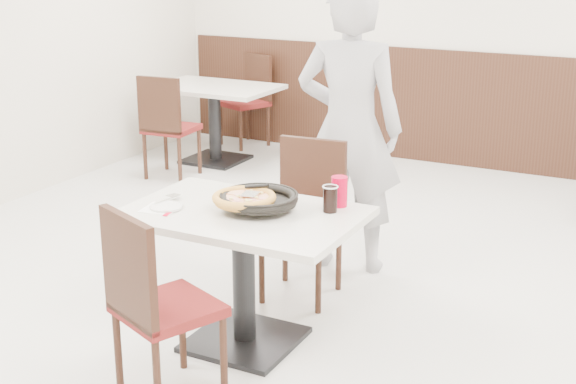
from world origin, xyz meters
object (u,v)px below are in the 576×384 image
at_px(side_plate, 166,207).
at_px(red_cup, 339,191).
at_px(bg_chair_left_near, 171,126).
at_px(bg_chair_left_far, 244,101).
at_px(cola_glass, 330,200).
at_px(chair_near, 168,304).
at_px(chair_far, 301,223).
at_px(pizza, 244,201).
at_px(pizza_pan, 259,202).
at_px(bg_table_left, 215,124).
at_px(diner_person, 349,129).
at_px(main_table, 244,278).

xyz_separation_m(side_plate, red_cup, (0.78, 0.45, 0.07)).
bearing_deg(bg_chair_left_near, bg_chair_left_far, 86.11).
bearing_deg(cola_glass, chair_near, -118.80).
relative_size(chair_far, pizza, 3.15).
bearing_deg(pizza_pan, red_cup, 36.54).
height_order(chair_far, bg_table_left, chair_far).
distance_m(pizza, side_plate, 0.42).
bearing_deg(side_plate, pizza, 20.22).
bearing_deg(bg_chair_left_far, diner_person, 154.99).
bearing_deg(bg_chair_left_far, red_cup, 150.17).
xyz_separation_m(pizza_pan, red_cup, (0.34, 0.25, 0.04)).
distance_m(chair_far, red_cup, 0.65).
bearing_deg(main_table, chair_far, 89.62).
bearing_deg(chair_near, bg_table_left, 142.38).
height_order(main_table, chair_near, chair_near).
bearing_deg(red_cup, cola_glass, -91.89).
bearing_deg(side_plate, pizza_pan, 24.63).
height_order(pizza_pan, bg_chair_left_near, bg_chair_left_near).
bearing_deg(bg_chair_left_near, cola_glass, -45.43).
distance_m(bg_table_left, bg_chair_left_near, 0.65).
bearing_deg(bg_table_left, red_cup, -47.63).
bearing_deg(pizza, cola_glass, 27.71).
distance_m(chair_near, side_plate, 0.64).
bearing_deg(bg_chair_left_near, diner_person, -32.79).
height_order(chair_near, pizza_pan, chair_near).
xyz_separation_m(pizza_pan, diner_person, (-0.00, 1.19, 0.14)).
height_order(main_table, chair_far, chair_far).
bearing_deg(pizza_pan, bg_table_left, 125.94).
distance_m(chair_far, side_plate, 0.94).
bearing_deg(red_cup, bg_table_left, 132.37).
relative_size(cola_glass, bg_chair_left_far, 0.14).
height_order(main_table, side_plate, side_plate).
height_order(red_cup, bg_chair_left_near, bg_chair_left_near).
height_order(main_table, bg_table_left, same).
bearing_deg(cola_glass, chair_far, 130.30).
bearing_deg(side_plate, bg_chair_left_near, 125.01).
relative_size(cola_glass, red_cup, 0.81).
relative_size(pizza_pan, pizza, 1.30).
distance_m(side_plate, bg_table_left, 3.73).
height_order(chair_far, diner_person, diner_person).
distance_m(chair_far, diner_person, 0.74).
distance_m(cola_glass, bg_table_left, 3.90).
height_order(side_plate, red_cup, red_cup).
bearing_deg(bg_chair_left_far, cola_glass, 149.30).
bearing_deg(bg_table_left, cola_glass, -48.74).
xyz_separation_m(chair_near, diner_person, (0.11, 1.86, 0.46)).
bearing_deg(pizza_pan, chair_near, -99.39).
bearing_deg(bg_table_left, side_plate, -61.42).
distance_m(main_table, chair_near, 0.62).
xyz_separation_m(diner_person, bg_chair_left_far, (-2.28, 2.55, -0.46)).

